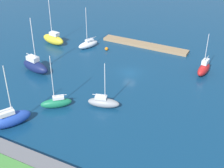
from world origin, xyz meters
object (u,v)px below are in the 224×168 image
object	(u,v)px
sailboat_white_east_end	(88,44)
sailboat_green_far_north	(56,103)
pier_dock	(145,45)
sailboat_gray_west_end	(103,102)
sailboat_yellow_by_breakwater	(53,39)
sailboat_navy_lone_north	(35,66)
sailboat_blue_off_beacon	(11,119)
sailboat_red_near_pier	(204,68)
mooring_buoy_orange	(106,49)

from	to	relation	value
sailboat_white_east_end	sailboat_green_far_north	size ratio (longest dim) A/B	1.01
pier_dock	sailboat_white_east_end	world-z (taller)	sailboat_white_east_end
sailboat_green_far_north	sailboat_gray_west_end	world-z (taller)	sailboat_green_far_north
sailboat_yellow_by_breakwater	sailboat_green_far_north	size ratio (longest dim) A/B	1.12
pier_dock	sailboat_white_east_end	size ratio (longest dim) A/B	2.17
sailboat_yellow_by_breakwater	sailboat_navy_lone_north	xyz separation A→B (m)	(-5.55, 14.10, 0.01)
sailboat_white_east_end	sailboat_gray_west_end	size ratio (longest dim) A/B	1.18
pier_dock	sailboat_blue_off_beacon	world-z (taller)	sailboat_blue_off_beacon
sailboat_red_near_pier	sailboat_navy_lone_north	distance (m)	36.16
sailboat_yellow_by_breakwater	sailboat_red_near_pier	size ratio (longest dim) A/B	1.25
sailboat_green_far_north	sailboat_gray_west_end	distance (m)	8.45
pier_dock	sailboat_navy_lone_north	distance (m)	28.40
sailboat_white_east_end	sailboat_blue_off_beacon	world-z (taller)	sailboat_blue_off_beacon
sailboat_yellow_by_breakwater	sailboat_white_east_end	bearing A→B (deg)	-157.66
pier_dock	sailboat_green_far_north	xyz separation A→B (m)	(3.74, 32.66, 0.66)
sailboat_white_east_end	sailboat_blue_off_beacon	size ratio (longest dim) A/B	0.94
pier_dock	sailboat_green_far_north	bearing A→B (deg)	83.47
sailboat_white_east_end	mooring_buoy_orange	distance (m)	4.99
pier_dock	mooring_buoy_orange	world-z (taller)	mooring_buoy_orange
sailboat_red_near_pier	mooring_buoy_orange	size ratio (longest dim) A/B	10.71
sailboat_navy_lone_north	sailboat_blue_off_beacon	distance (m)	18.98
sailboat_red_near_pier	sailboat_green_far_north	bearing A→B (deg)	-33.95
pier_dock	sailboat_white_east_end	bearing A→B (deg)	30.51
sailboat_navy_lone_north	sailboat_white_east_end	bearing A→B (deg)	88.39
sailboat_gray_west_end	mooring_buoy_orange	distance (m)	24.58
sailboat_navy_lone_north	sailboat_blue_off_beacon	world-z (taller)	sailboat_navy_lone_north
sailboat_blue_off_beacon	sailboat_white_east_end	bearing A→B (deg)	37.31
sailboat_white_east_end	sailboat_gray_west_end	world-z (taller)	sailboat_white_east_end
pier_dock	sailboat_red_near_pier	size ratio (longest dim) A/B	2.43
sailboat_navy_lone_north	mooring_buoy_orange	distance (m)	18.84
sailboat_yellow_by_breakwater	sailboat_gray_west_end	distance (m)	31.60
sailboat_white_east_end	sailboat_gray_west_end	xyz separation A→B (m)	(-16.04, 21.39, 0.03)
sailboat_navy_lone_north	sailboat_gray_west_end	world-z (taller)	sailboat_navy_lone_north
sailboat_yellow_by_breakwater	sailboat_green_far_north	xyz separation A→B (m)	(-17.65, 23.21, -0.42)
sailboat_yellow_by_breakwater	sailboat_blue_off_beacon	world-z (taller)	sailboat_yellow_by_breakwater
sailboat_navy_lone_north	sailboat_yellow_by_breakwater	bearing A→B (deg)	122.00
sailboat_red_near_pier	sailboat_green_far_north	world-z (taller)	sailboat_green_far_north
sailboat_yellow_by_breakwater	sailboat_white_east_end	size ratio (longest dim) A/B	1.11
sailboat_white_east_end	mooring_buoy_orange	bearing A→B (deg)	118.65
sailboat_yellow_by_breakwater	sailboat_gray_west_end	xyz separation A→B (m)	(-25.09, 19.20, -0.44)
pier_dock	sailboat_white_east_end	xyz separation A→B (m)	(12.34, 7.27, 0.60)
sailboat_yellow_by_breakwater	pier_dock	bearing A→B (deg)	-147.37
mooring_buoy_orange	sailboat_gray_west_end	bearing A→B (deg)	116.88
mooring_buoy_orange	sailboat_green_far_north	bearing A→B (deg)	98.05
sailboat_yellow_by_breakwater	sailboat_white_east_end	distance (m)	9.32
sailboat_navy_lone_north	sailboat_green_far_north	bearing A→B (deg)	-26.47
sailboat_navy_lone_north	sailboat_blue_off_beacon	bearing A→B (deg)	-52.46
sailboat_navy_lone_north	sailboat_red_near_pier	bearing A→B (deg)	36.21
pier_dock	sailboat_green_far_north	world-z (taller)	sailboat_green_far_north
sailboat_white_east_end	mooring_buoy_orange	world-z (taller)	sailboat_white_east_end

